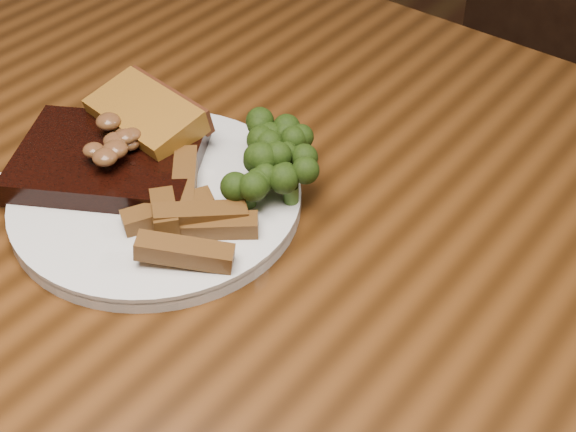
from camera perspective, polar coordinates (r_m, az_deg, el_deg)
name	(u,v)px	position (r m, az deg, el deg)	size (l,w,h in m)	color
dining_table	(274,317)	(0.76, -1.00, -7.23)	(1.60, 0.90, 0.75)	#49270E
plate	(157,201)	(0.74, -9.31, 1.09)	(0.26, 0.26, 0.01)	silver
steak	(109,161)	(0.76, -12.60, 3.86)	(0.17, 0.13, 0.02)	black
steak_bone	(62,194)	(0.74, -15.80, 1.50)	(0.15, 0.01, 0.02)	beige
mushroom_pile	(115,141)	(0.74, -12.24, 5.22)	(0.06, 0.06, 0.03)	brown
garlic_bread	(148,133)	(0.79, -9.94, 5.84)	(0.11, 0.06, 0.02)	#9B641C
potato_wedges	(185,220)	(0.69, -7.33, -0.28)	(0.10, 0.10, 0.02)	brown
broccoli_cluster	(266,166)	(0.72, -1.59, 3.56)	(0.08, 0.08, 0.04)	#1F320B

